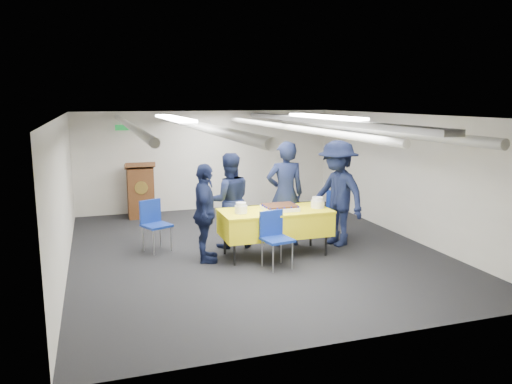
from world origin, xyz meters
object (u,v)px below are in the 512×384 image
sheet_cake (280,207)px  chair_right (332,210)px  serving_table (275,222)px  sailor_b (229,200)px  sailor_d (337,193)px  podium (140,190)px  chair_left (154,220)px  chair_near (275,233)px  sailor_a (285,194)px  sailor_c (205,213)px

sheet_cake → chair_right: 1.53m
serving_table → sailor_b: (-0.60, 0.71, 0.27)m
sheet_cake → sailor_d: (1.19, 0.28, 0.11)m
podium → chair_left: podium is taller
sailor_b → serving_table: bearing=133.7°
chair_left → serving_table: bearing=-25.8°
chair_near → serving_table: bearing=68.8°
podium → chair_left: bearing=-90.3°
serving_table → sailor_a: bearing=53.9°
podium → chair_right: (3.25, -2.76, -0.08)m
chair_near → sailor_a: 1.26m
serving_table → sheet_cake: (0.07, -0.04, 0.26)m
serving_table → chair_left: (-1.88, 0.91, -0.03)m
serving_table → sailor_b: 0.97m
sailor_d → chair_left: bearing=-118.9°
chair_right → sailor_b: size_ratio=0.52×
sailor_c → sailor_a: bearing=-60.8°
sailor_a → sailor_c: sailor_a is taller
serving_table → chair_right: 1.54m
serving_table → podium: size_ratio=1.45×
chair_right → sailor_d: bearing=-106.3°
chair_left → sailor_b: size_ratio=0.52×
chair_near → sailor_c: size_ratio=0.55×
chair_near → chair_right: (1.59, 1.22, 0.00)m
chair_near → chair_right: size_ratio=1.00×
chair_near → sailor_d: 1.70m
podium → chair_near: size_ratio=1.44×
sailor_c → sailor_d: sailor_d is taller
sailor_a → sailor_d: size_ratio=1.00×
sailor_b → chair_near: bearing=111.0°
chair_near → sailor_b: bearing=107.4°
serving_table → podium: 3.92m
sheet_cake → sailor_a: sailor_a is taller
podium → sailor_a: size_ratio=0.68×
podium → chair_near: bearing=-67.4°
chair_near → chair_left: size_ratio=1.00×
podium → sailor_b: 3.03m
chair_right → sailor_b: 2.00m
sailor_a → sailor_c: 1.62m
serving_table → chair_right: chair_right is taller
chair_left → sailor_c: size_ratio=0.55×
chair_left → sailor_d: bearing=-12.0°
chair_right → serving_table: bearing=-153.5°
chair_near → sailor_b: 1.34m
sailor_b → sailor_d: 1.91m
sailor_a → sailor_b: (-0.97, 0.20, -0.10)m
sailor_d → chair_right: bearing=146.9°
serving_table → chair_near: bearing=-111.2°
serving_table → sailor_b: sailor_b is taller
sheet_cake → chair_near: chair_near is taller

